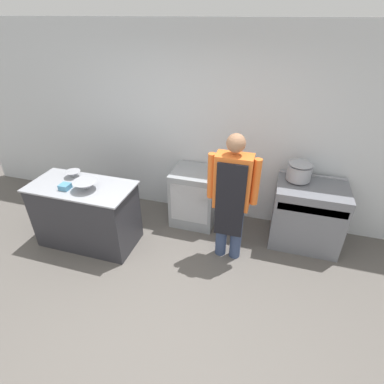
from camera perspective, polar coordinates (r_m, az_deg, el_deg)
The scene contains 10 objects.
ground_plane at distance 3.38m, azimuth -8.45°, elevation -23.81°, with size 14.00×14.00×0.00m, color #5B5651.
wall_back at distance 4.27m, azimuth 2.50°, elevation 12.02°, with size 8.00×0.05×2.70m.
prep_counter at distance 4.22m, azimuth -19.43°, elevation -4.02°, with size 1.33×0.66×0.88m.
stove at distance 4.25m, azimuth 21.05°, elevation -4.15°, with size 0.88×0.62×0.89m.
fridge_unit at distance 4.39m, azimuth 0.50°, elevation -0.87°, with size 0.63×0.58×0.84m.
person_cook at distance 3.50m, azimuth 7.61°, elevation -0.32°, with size 0.60×0.24×1.66m.
mixing_bowl at distance 3.86m, azimuth -19.57°, elevation 1.20°, with size 0.30×0.30×0.12m.
small_bowl at distance 4.23m, azimuth -21.70°, elevation 3.20°, with size 0.20×0.20×0.08m.
plastic_tub at distance 3.98m, azimuth -23.03°, elevation 0.95°, with size 0.12×0.12×0.07m.
stock_pot at distance 4.04m, azimuth 19.78°, elevation 3.85°, with size 0.31×0.31×0.24m.
Camera 1 is at (0.98, -1.70, 2.75)m, focal length 28.00 mm.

